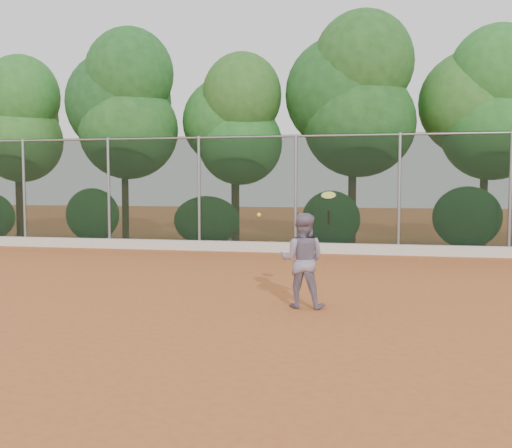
# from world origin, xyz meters

# --- Properties ---
(ground) EXTENTS (80.00, 80.00, 0.00)m
(ground) POSITION_xyz_m (0.00, 0.00, 0.00)
(ground) COLOR #B85D2B
(ground) RESTS_ON ground
(concrete_curb) EXTENTS (24.00, 0.20, 0.30)m
(concrete_curb) POSITION_xyz_m (0.00, 6.82, 0.15)
(concrete_curb) COLOR silver
(concrete_curb) RESTS_ON ground
(tennis_player) EXTENTS (0.80, 0.64, 1.56)m
(tennis_player) POSITION_xyz_m (1.11, -0.64, 0.78)
(tennis_player) COLOR gray
(tennis_player) RESTS_ON ground
(chainlink_fence) EXTENTS (24.09, 0.09, 3.50)m
(chainlink_fence) POSITION_xyz_m (-0.00, 7.00, 1.86)
(chainlink_fence) COLOR black
(chainlink_fence) RESTS_ON ground
(foliage_backdrop) EXTENTS (23.70, 3.63, 7.55)m
(foliage_backdrop) POSITION_xyz_m (-0.55, 8.98, 4.40)
(foliage_backdrop) COLOR #46291B
(foliage_backdrop) RESTS_ON ground
(tennis_racket) EXTENTS (0.27, 0.26, 0.55)m
(tennis_racket) POSITION_xyz_m (1.54, -0.83, 1.81)
(tennis_racket) COLOR black
(tennis_racket) RESTS_ON ground
(tennis_ball_in_flight) EXTENTS (0.07, 0.07, 0.07)m
(tennis_ball_in_flight) POSITION_xyz_m (0.29, -0.15, 1.50)
(tennis_ball_in_flight) COLOR #EEF537
(tennis_ball_in_flight) RESTS_ON ground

